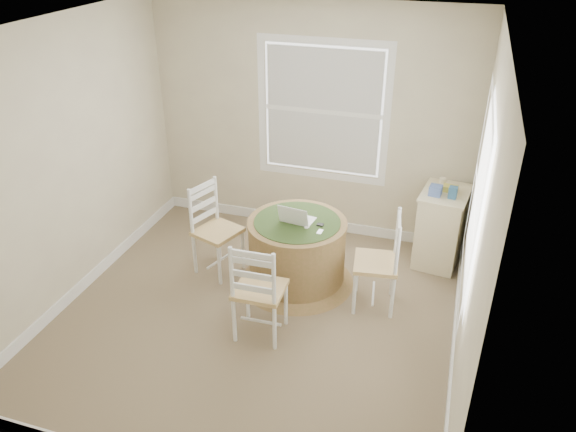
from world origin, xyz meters
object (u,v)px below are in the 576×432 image
(chair_right, at_px, (376,262))
(laptop, at_px, (297,219))
(chair_near, at_px, (260,289))
(corner_chest, at_px, (441,227))
(round_table, at_px, (297,249))
(chair_left, at_px, (218,231))

(chair_right, relative_size, laptop, 2.84)
(chair_near, height_order, laptop, chair_near)
(chair_right, height_order, laptop, chair_right)
(chair_right, height_order, corner_chest, chair_right)
(round_table, distance_m, chair_right, 0.83)
(chair_near, bearing_deg, round_table, -96.69)
(chair_left, bearing_deg, chair_right, -74.18)
(laptop, bearing_deg, chair_near, 92.41)
(chair_near, bearing_deg, corner_chest, -131.37)
(round_table, xyz_separation_m, laptop, (-0.00, 0.01, 0.34))
(chair_left, relative_size, laptop, 2.84)
(chair_left, xyz_separation_m, laptop, (0.83, 0.06, 0.25))
(chair_left, bearing_deg, laptop, -67.03)
(chair_near, height_order, chair_right, same)
(chair_near, xyz_separation_m, corner_chest, (1.41, 1.69, -0.06))
(chair_right, xyz_separation_m, corner_chest, (0.52, 0.97, -0.06))
(chair_right, bearing_deg, round_table, -107.63)
(round_table, bearing_deg, chair_near, -92.15)
(round_table, xyz_separation_m, chair_right, (0.81, -0.14, 0.09))
(chair_left, height_order, chair_right, same)
(chair_left, bearing_deg, corner_chest, -48.82)
(chair_left, bearing_deg, chair_near, -118.02)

